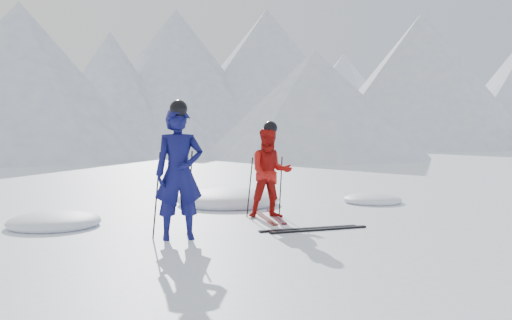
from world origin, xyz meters
name	(u,v)px	position (x,y,z in m)	size (l,w,h in m)	color
ground	(340,221)	(0.00, 0.00, 0.00)	(160.00, 160.00, 0.00)	white
mountain_range	(146,68)	(5.71, 35.31, 6.72)	(106.15, 62.94, 15.53)	#B2BCD1
skier_blue	(179,174)	(-3.06, -0.28, 0.97)	(0.71, 0.47, 1.95)	#0C0D49
skier_red	(270,173)	(-0.93, 0.91, 0.84)	(0.81, 0.63, 1.68)	#A9110D
pole_blue_left	(157,195)	(-3.36, -0.13, 0.65)	(0.02, 0.02, 1.30)	black
pole_blue_right	(190,193)	(-2.81, -0.03, 0.65)	(0.02, 0.02, 1.30)	black
pole_red_left	(250,187)	(-1.23, 1.16, 0.56)	(0.02, 0.02, 1.12)	black
pole_red_right	(281,186)	(-0.63, 1.06, 0.56)	(0.02, 0.02, 1.12)	black
ski_worn_left	(264,217)	(-1.05, 0.91, 0.01)	(0.09, 1.70, 0.03)	black
ski_worn_right	(276,216)	(-0.81, 0.91, 0.01)	(0.09, 1.70, 0.03)	black
ski_loose_a	(309,229)	(-0.93, -0.45, 0.01)	(0.09, 1.70, 0.03)	black
ski_loose_b	(319,230)	(-0.83, -0.60, 0.01)	(0.09, 1.70, 0.03)	black
snow_lumps	(219,208)	(-1.31, 2.50, 0.00)	(8.16, 3.12, 0.49)	white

